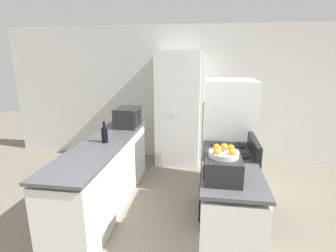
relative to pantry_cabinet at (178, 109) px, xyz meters
name	(u,v)px	position (x,y,z in m)	size (l,w,h in m)	color
wall_back	(179,94)	(-0.02, 0.33, 0.24)	(7.00, 0.06, 2.60)	silver
counter_left	(104,175)	(-0.83, -1.65, -0.62)	(0.60, 2.40, 0.92)	silver
counter_right	(230,222)	(0.80, -2.47, -0.62)	(0.60, 0.77, 0.92)	silver
pantry_cabinet	(178,109)	(0.00, 0.00, 0.00)	(0.81, 0.58, 2.13)	silver
stove	(227,184)	(0.82, -1.70, -0.60)	(0.66, 0.71, 1.08)	black
refrigerator	(227,137)	(0.85, -0.93, -0.21)	(0.74, 0.76, 1.71)	white
microwave	(128,117)	(-0.73, -0.79, 0.01)	(0.36, 0.47, 0.31)	black
wine_bottle	(105,135)	(-0.80, -1.63, -0.04)	(0.09, 0.09, 0.29)	black
toaster_oven	(222,167)	(0.69, -2.48, -0.04)	(0.34, 0.45, 0.22)	black
fruit_bowl	(224,153)	(0.70, -2.50, 0.11)	(0.27, 0.27, 0.13)	silver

